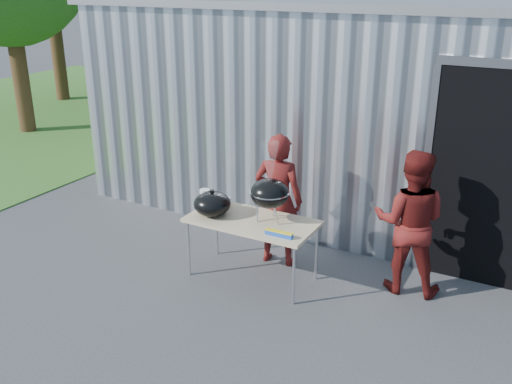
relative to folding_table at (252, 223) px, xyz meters
The scene contains 11 objects.
ground 0.96m from the folding_table, 127.21° to the right, with size 80.00×80.00×0.00m, color #353538.
building 4.19m from the folding_table, 82.63° to the left, with size 8.20×6.20×3.10m.
grass_patch 10.90m from the folding_table, 149.69° to the left, with size 10.00×12.00×0.02m, color #2D591E.
folding_table is the anchor object (origin of this frame).
kettle_grill 0.50m from the folding_table, 21.05° to the left, with size 0.45×0.45×0.94m.
grill_lid 0.52m from the folding_table, 168.18° to the right, with size 0.44×0.44×0.32m.
paper_towels 0.64m from the folding_table, behind, with size 0.12×0.12×0.28m, color white.
white_tub 0.59m from the folding_table, 159.73° to the left, with size 0.20×0.15×0.10m, color white.
foil_box 0.54m from the folding_table, 27.88° to the right, with size 0.32×0.06×0.06m.
person_cook 0.53m from the folding_table, 80.38° to the left, with size 0.61×0.40×1.67m, color #5C1512.
person_bystander 1.78m from the folding_table, 20.34° to the left, with size 0.81×0.63×1.67m, color #5C1512.
Camera 1 is at (3.33, -4.78, 3.41)m, focal length 40.00 mm.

